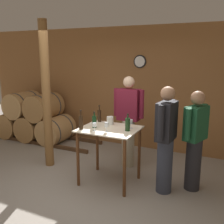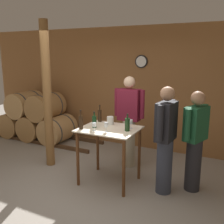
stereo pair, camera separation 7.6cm
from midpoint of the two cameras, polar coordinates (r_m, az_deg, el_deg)
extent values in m
plane|color=gray|center=(4.18, -7.87, -17.81)|extent=(14.00, 14.00, 0.00)
cube|color=brown|center=(5.90, 5.10, 5.14)|extent=(8.40, 0.05, 2.70)
cylinder|color=black|center=(5.79, 5.71, 10.88)|extent=(0.28, 0.03, 0.28)
cylinder|color=white|center=(5.78, 5.66, 10.88)|extent=(0.23, 0.01, 0.23)
cube|color=#4C331E|center=(6.74, -18.50, -5.99)|extent=(3.46, 0.06, 0.08)
cube|color=#4C331E|center=(7.20, -14.90, -4.57)|extent=(3.46, 0.06, 0.08)
cylinder|color=#9E7242|center=(7.34, -20.62, -2.41)|extent=(0.63, 0.82, 0.63)
cylinder|color=#38383D|center=(7.17, -22.03, -2.85)|extent=(0.65, 0.03, 0.65)
cylinder|color=#38383D|center=(7.50, -19.28, -1.99)|extent=(0.65, 0.03, 0.65)
cylinder|color=#9E7242|center=(6.89, -16.78, -3.08)|extent=(0.63, 0.82, 0.63)
cylinder|color=#38383D|center=(6.71, -18.18, -3.57)|extent=(0.65, 0.03, 0.65)
cylinder|color=#38383D|center=(7.07, -15.45, -2.61)|extent=(0.65, 0.03, 0.65)
cylinder|color=tan|center=(6.47, -12.42, -3.82)|extent=(0.63, 0.82, 0.63)
cylinder|color=#38383D|center=(6.29, -13.79, -4.37)|extent=(0.65, 0.03, 0.65)
cylinder|color=#38383D|center=(6.66, -11.13, -3.29)|extent=(0.65, 0.03, 0.65)
cylinder|color=tan|center=(6.99, -19.07, 1.51)|extent=(0.63, 0.82, 0.63)
cylinder|color=#38383D|center=(6.82, -20.50, 1.14)|extent=(0.65, 0.03, 0.65)
cylinder|color=#38383D|center=(7.17, -17.70, 1.86)|extent=(0.65, 0.03, 0.65)
cylinder|color=#9E7242|center=(6.55, -14.92, 1.08)|extent=(0.63, 0.82, 0.63)
cylinder|color=#38383D|center=(6.37, -16.35, 0.67)|extent=(0.65, 0.03, 0.65)
cylinder|color=#38383D|center=(6.74, -13.58, 1.46)|extent=(0.65, 0.03, 0.65)
cube|color=beige|center=(4.22, -1.10, -3.71)|extent=(0.93, 0.77, 0.02)
cylinder|color=#593319|center=(4.30, -7.94, -10.11)|extent=(0.05, 0.05, 0.91)
cylinder|color=#593319|center=(3.95, 2.16, -12.13)|extent=(0.05, 0.05, 0.91)
cylinder|color=#593319|center=(4.82, -3.68, -7.48)|extent=(0.05, 0.05, 0.91)
cylinder|color=#593319|center=(4.51, 5.46, -8.96)|extent=(0.05, 0.05, 0.91)
cylinder|color=brown|center=(4.97, -14.53, 3.40)|extent=(0.16, 0.16, 2.70)
cylinder|color=black|center=(4.18, -7.28, -2.31)|extent=(0.07, 0.07, 0.21)
cylinder|color=black|center=(4.15, -7.34, -0.22)|extent=(0.02, 0.02, 0.10)
cylinder|color=black|center=(4.14, -7.35, 0.30)|extent=(0.03, 0.03, 0.02)
cylinder|color=black|center=(4.61, -3.24, -0.88)|extent=(0.07, 0.07, 0.21)
cylinder|color=black|center=(4.58, -3.26, 0.94)|extent=(0.02, 0.02, 0.09)
cylinder|color=black|center=(4.57, -3.26, 1.39)|extent=(0.03, 0.03, 0.02)
cylinder|color=black|center=(4.26, -4.37, -2.15)|extent=(0.07, 0.07, 0.19)
cylinder|color=black|center=(4.23, -4.40, -0.42)|extent=(0.02, 0.02, 0.08)
cylinder|color=black|center=(4.23, -4.41, -0.05)|extent=(0.03, 0.03, 0.02)
cylinder|color=#193819|center=(4.07, 2.89, -2.74)|extent=(0.08, 0.08, 0.20)
cylinder|color=#193819|center=(4.03, 2.91, -0.87)|extent=(0.02, 0.02, 0.07)
cylinder|color=black|center=(4.03, 2.91, -0.52)|extent=(0.03, 0.03, 0.02)
cylinder|color=silver|center=(4.09, -4.34, -4.11)|extent=(0.06, 0.06, 0.00)
cylinder|color=silver|center=(4.08, -4.35, -3.63)|extent=(0.01, 0.01, 0.07)
cylinder|color=silver|center=(4.06, -4.37, -2.78)|extent=(0.07, 0.07, 0.06)
cylinder|color=silver|center=(4.04, -1.75, -4.28)|extent=(0.06, 0.06, 0.00)
cylinder|color=silver|center=(4.03, -1.76, -3.77)|extent=(0.01, 0.01, 0.07)
cylinder|color=silver|center=(4.01, -1.77, -2.79)|extent=(0.06, 0.06, 0.07)
cylinder|color=silver|center=(4.23, 3.63, -3.52)|extent=(0.06, 0.06, 0.00)
cylinder|color=silver|center=(4.22, 3.64, -3.03)|extent=(0.01, 0.01, 0.07)
cylinder|color=silver|center=(4.21, 3.65, -2.11)|extent=(0.06, 0.06, 0.07)
cylinder|color=white|center=(4.43, -0.92, -1.88)|extent=(0.11, 0.11, 0.14)
cylinder|color=#232328|center=(4.36, 16.75, -10.88)|extent=(0.24, 0.24, 0.82)
cube|color=#194C2D|center=(4.15, 17.33, -2.32)|extent=(0.34, 0.45, 0.52)
sphere|color=#9E7051|center=(4.07, 17.68, 2.93)|extent=(0.21, 0.21, 0.21)
cylinder|color=#194C2D|center=(4.36, 18.91, -1.38)|extent=(0.09, 0.09, 0.47)
cylinder|color=#194C2D|center=(3.93, 15.62, -2.64)|extent=(0.09, 0.09, 0.47)
cylinder|color=#333847|center=(4.17, 10.83, -11.46)|extent=(0.24, 0.24, 0.85)
cube|color=black|center=(3.94, 11.25, -1.97)|extent=(0.25, 0.42, 0.57)
sphere|color=#9E7051|center=(3.86, 11.50, 3.95)|extent=(0.21, 0.21, 0.21)
cylinder|color=black|center=(4.16, 12.40, -0.84)|extent=(0.09, 0.09, 0.52)
cylinder|color=black|center=(3.70, 9.98, -2.39)|extent=(0.09, 0.09, 0.52)
cylinder|color=#B7AD93|center=(5.01, 3.08, -6.75)|extent=(0.24, 0.24, 0.90)
cube|color=maroon|center=(4.82, 3.18, 1.61)|extent=(0.40, 0.22, 0.58)
sphere|color=beige|center=(4.75, 3.24, 6.51)|extent=(0.21, 0.21, 0.21)
cylinder|color=maroon|center=(4.72, 6.00, 1.70)|extent=(0.09, 0.09, 0.52)
cylinder|color=maroon|center=(4.91, 0.48, 2.18)|extent=(0.09, 0.09, 0.52)
camera|label=1|loc=(0.04, -90.51, -0.11)|focal=42.00mm
camera|label=2|loc=(0.04, 89.49, 0.11)|focal=42.00mm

